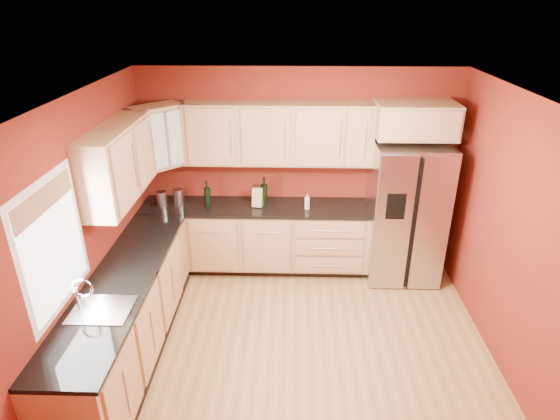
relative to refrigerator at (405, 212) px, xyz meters
name	(u,v)px	position (x,y,z in m)	size (l,w,h in m)	color
floor	(297,356)	(-1.35, -1.62, -0.89)	(4.00, 4.00, 0.00)	#A1723E
ceiling	(302,102)	(-1.35, -1.62, 1.71)	(4.00, 4.00, 0.00)	silver
wall_back	(298,170)	(-1.35, 0.38, 0.41)	(4.00, 0.04, 2.60)	maroon
wall_left	(82,242)	(-3.35, -1.62, 0.41)	(0.04, 4.00, 2.60)	maroon
wall_right	(522,248)	(0.65, -1.62, 0.41)	(0.04, 4.00, 2.60)	maroon
base_cabinets_back	(255,239)	(-1.90, 0.07, -0.45)	(2.90, 0.60, 0.88)	#AA7E53
base_cabinets_left	(127,318)	(-3.05, -1.62, -0.45)	(0.60, 2.80, 0.88)	#AA7E53
countertop_back	(255,207)	(-1.90, 0.06, 0.01)	(2.90, 0.62, 0.04)	black
countertop_left	(122,279)	(-3.04, -1.62, 0.01)	(0.62, 2.80, 0.04)	black
upper_cabinets_back	(278,134)	(-1.60, 0.21, 0.94)	(2.30, 0.33, 0.75)	#AA7E53
upper_cabinets_left	(119,162)	(-3.19, -0.90, 0.94)	(0.33, 1.35, 0.75)	#AA7E53
corner_upper_cabinet	(159,137)	(-3.02, 0.04, 0.94)	(0.62, 0.33, 0.75)	#AA7E53
over_fridge_cabinet	(415,119)	(0.00, 0.07, 1.16)	(0.92, 0.60, 0.40)	#AA7E53
refrigerator	(405,212)	(0.00, 0.00, 0.00)	(0.90, 0.75, 1.78)	silver
window	(53,245)	(-3.33, -2.12, 0.66)	(0.03, 0.90, 1.00)	white
sink_faucet	(99,295)	(-3.04, -2.12, 0.18)	(0.50, 0.42, 0.30)	silver
canister_left	(162,199)	(-3.07, 0.02, 0.13)	(0.12, 0.12, 0.20)	silver
canister_right	(179,197)	(-2.86, 0.07, 0.14)	(0.13, 0.13, 0.22)	silver
wine_bottle_a	(207,194)	(-2.49, 0.03, 0.20)	(0.08, 0.08, 0.35)	black
wine_bottle_b	(264,191)	(-1.78, 0.11, 0.22)	(0.08, 0.08, 0.37)	black
knife_block	(258,197)	(-1.86, 0.07, 0.15)	(0.12, 0.11, 0.25)	tan
soap_dispenser	(307,202)	(-1.23, 0.00, 0.13)	(0.06, 0.06, 0.19)	silver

